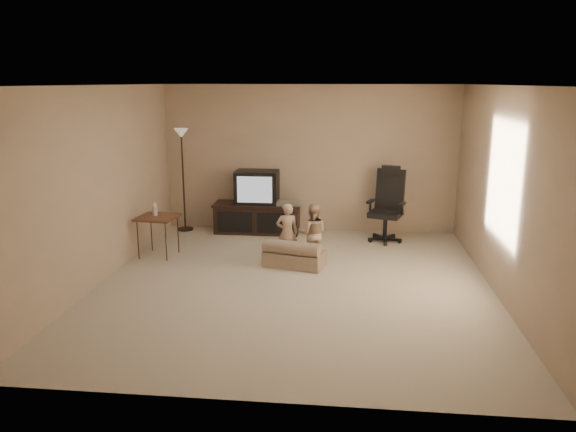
# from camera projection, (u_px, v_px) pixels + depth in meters

# --- Properties ---
(floor) EXTENTS (5.50, 5.50, 0.00)m
(floor) POSITION_uv_depth(u_px,v_px,m) (294.00, 284.00, 7.23)
(floor) COLOR beige
(floor) RESTS_ON ground
(room_shell) EXTENTS (5.50, 5.50, 5.50)m
(room_shell) POSITION_uv_depth(u_px,v_px,m) (294.00, 167.00, 6.87)
(room_shell) COLOR white
(room_shell) RESTS_ON floor
(tv_stand) EXTENTS (1.50, 0.56, 1.07)m
(tv_stand) POSITION_uv_depth(u_px,v_px,m) (258.00, 207.00, 9.62)
(tv_stand) COLOR black
(tv_stand) RESTS_ON floor
(office_chair) EXTENTS (0.71, 0.73, 1.22)m
(office_chair) POSITION_uv_depth(u_px,v_px,m) (387.00, 214.00, 9.12)
(office_chair) COLOR black
(office_chair) RESTS_ON floor
(side_table) EXTENTS (0.61, 0.61, 0.82)m
(side_table) POSITION_uv_depth(u_px,v_px,m) (157.00, 218.00, 8.27)
(side_table) COLOR brown
(side_table) RESTS_ON floor
(floor_lamp) EXTENTS (0.28, 0.28, 1.77)m
(floor_lamp) POSITION_uv_depth(u_px,v_px,m) (182.00, 157.00, 9.57)
(floor_lamp) COLOR #312216
(floor_lamp) RESTS_ON floor
(child_sofa) EXTENTS (0.91, 0.65, 0.40)m
(child_sofa) POSITION_uv_depth(u_px,v_px,m) (294.00, 255.00, 7.87)
(child_sofa) COLOR #9C8469
(child_sofa) RESTS_ON floor
(toddler_left) EXTENTS (0.35, 0.29, 0.86)m
(toddler_left) POSITION_uv_depth(u_px,v_px,m) (287.00, 233.00, 8.03)
(toddler_left) COLOR tan
(toddler_left) RESTS_ON floor
(toddler_right) EXTENTS (0.43, 0.24, 0.86)m
(toddler_right) POSITION_uv_depth(u_px,v_px,m) (313.00, 233.00, 8.00)
(toddler_right) COLOR tan
(toddler_right) RESTS_ON floor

